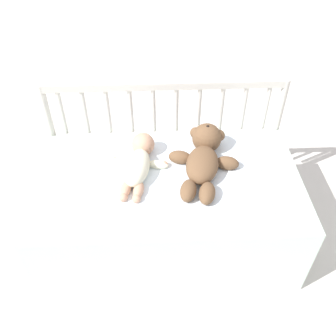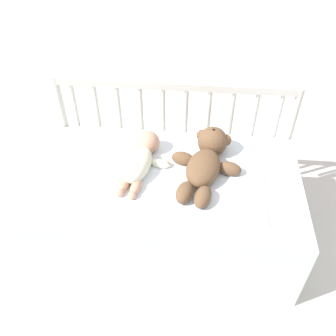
# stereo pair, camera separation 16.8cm
# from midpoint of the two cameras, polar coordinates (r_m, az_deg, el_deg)

# --- Properties ---
(ground_plane) EXTENTS (12.00, 12.00, 0.00)m
(ground_plane) POSITION_cam_midpoint_polar(r_m,az_deg,el_deg) (2.03, 2.37, -10.30)
(ground_plane) COLOR silver
(crib_mattress) EXTENTS (1.22, 0.69, 0.42)m
(crib_mattress) POSITION_cam_midpoint_polar(r_m,az_deg,el_deg) (1.87, 2.56, -6.42)
(crib_mattress) COLOR silver
(crib_mattress) RESTS_ON ground_plane
(crib_rail) EXTENTS (1.22, 0.04, 0.71)m
(crib_rail) POSITION_cam_midpoint_polar(r_m,az_deg,el_deg) (1.94, 3.49, 7.75)
(crib_rail) COLOR beige
(crib_rail) RESTS_ON ground_plane
(blanket) EXTENTS (0.82, 0.56, 0.01)m
(blanket) POSITION_cam_midpoint_polar(r_m,az_deg,el_deg) (1.73, 3.63, -1.03)
(blanket) COLOR white
(blanket) RESTS_ON crib_mattress
(teddy_bear) EXTENTS (0.34, 0.47, 0.15)m
(teddy_bear) POSITION_cam_midpoint_polar(r_m,az_deg,el_deg) (1.74, 8.58, 1.10)
(teddy_bear) COLOR brown
(teddy_bear) RESTS_ON crib_mattress
(baby) EXTENTS (0.28, 0.40, 0.11)m
(baby) POSITION_cam_midpoint_polar(r_m,az_deg,el_deg) (1.74, -1.46, 1.10)
(baby) COLOR #EAEACC
(baby) RESTS_ON crib_mattress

